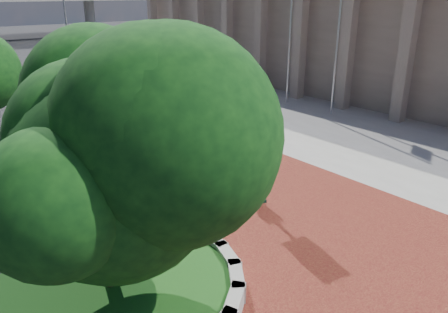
% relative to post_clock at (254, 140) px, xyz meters
% --- Properties ---
extents(ground, '(200.00, 200.00, 0.00)m').
position_rel_post_clock_xyz_m(ground, '(-1.46, -1.64, -2.42)').
color(ground, black).
rests_on(ground, ground).
extents(plaza, '(12.00, 12.00, 0.04)m').
position_rel_post_clock_xyz_m(plaza, '(-1.46, -2.64, -2.40)').
color(plaza, maroon).
rests_on(plaza, ground).
extents(sidewalk, '(20.00, 50.00, 0.04)m').
position_rel_post_clock_xyz_m(sidewalk, '(14.54, 8.36, -2.40)').
color(sidewalk, '#9E9B93').
rests_on(sidewalk, ground).
extents(planter_wall, '(2.96, 6.77, 0.54)m').
position_rel_post_clock_xyz_m(planter_wall, '(-4.17, -1.64, -2.15)').
color(planter_wall, '#9E9B93').
rests_on(planter_wall, ground).
extents(grass_bed, '(6.10, 6.10, 0.40)m').
position_rel_post_clock_xyz_m(grass_bed, '(-6.46, -1.64, -2.22)').
color(grass_bed, '#154C18').
rests_on(grass_bed, ground).
extents(civic_building, '(17.35, 44.00, 8.60)m').
position_rel_post_clock_xyz_m(civic_building, '(22.14, 10.36, 1.91)').
color(civic_building, gray).
rests_on(civic_building, ground).
extents(tree_planter, '(5.20, 5.20, 6.33)m').
position_rel_post_clock_xyz_m(tree_planter, '(-6.46, -1.64, 1.31)').
color(tree_planter, '#38281C').
rests_on(tree_planter, ground).
extents(post_clock, '(1.05, 1.05, 4.40)m').
position_rel_post_clock_xyz_m(post_clock, '(0.00, 0.00, 0.00)').
color(post_clock, black).
rests_on(post_clock, ground).
extents(parked_car, '(2.04, 4.40, 1.46)m').
position_rel_post_clock_xyz_m(parked_car, '(0.58, 35.82, -1.69)').
color(parked_car, '#551D0C').
rests_on(parked_car, ground).
extents(flagpole_a, '(1.52, 0.69, 10.20)m').
position_rel_post_clock_xyz_m(flagpole_a, '(12.35, 5.94, 2.81)').
color(flagpole_a, silver).
rests_on(flagpole_a, ground).
extents(flagpole_b, '(1.56, 0.62, 10.36)m').
position_rel_post_clock_xyz_m(flagpole_b, '(12.46, 9.89, 2.89)').
color(flagpole_b, silver).
rests_on(flagpole_b, ground).
extents(street_lamp_near, '(1.75, 0.77, 8.12)m').
position_rel_post_clock_xyz_m(street_lamp_near, '(3.43, 25.49, 2.34)').
color(street_lamp_near, slate).
rests_on(street_lamp_near, ground).
extents(shrub_near, '(1.20, 1.20, 2.20)m').
position_rel_post_clock_xyz_m(shrub_near, '(10.27, 12.72, -0.83)').
color(shrub_near, '#38281C').
rests_on(shrub_near, ground).
extents(shrub_mid, '(1.20, 1.20, 2.20)m').
position_rel_post_clock_xyz_m(shrub_mid, '(11.63, 14.97, -0.83)').
color(shrub_mid, '#38281C').
rests_on(shrub_mid, ground).
extents(shrub_far, '(1.20, 1.20, 2.20)m').
position_rel_post_clock_xyz_m(shrub_far, '(11.47, 21.62, -0.83)').
color(shrub_far, '#38281C').
rests_on(shrub_far, ground).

